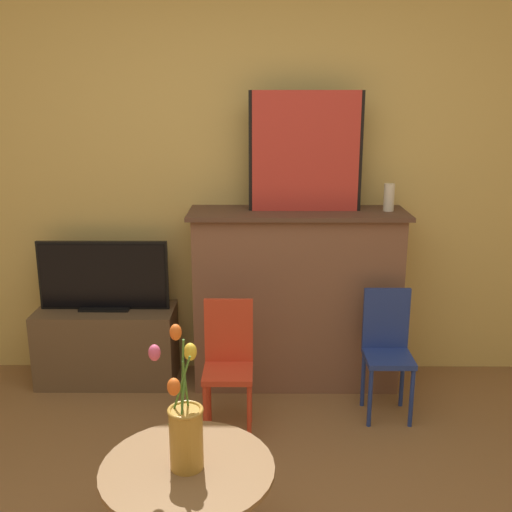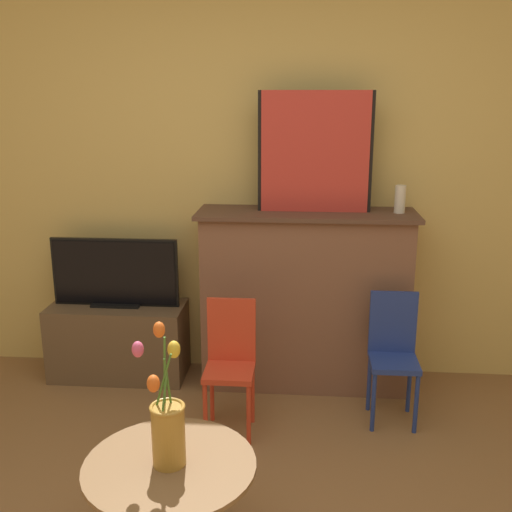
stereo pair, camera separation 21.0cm
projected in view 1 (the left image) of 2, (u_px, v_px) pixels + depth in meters
The scene contains 10 objects.
wall_back at pixel (246, 164), 3.71m from camera, with size 8.00×0.06×2.70m.
fireplace_mantel at pixel (296, 296), 3.70m from camera, with size 1.30×0.43×1.10m.
painting at pixel (306, 152), 3.47m from camera, with size 0.66×0.03×0.69m.
mantel_candle at pixel (389, 197), 3.53m from camera, with size 0.06×0.06×0.16m.
tv_stand at pixel (108, 345), 3.78m from camera, with size 0.85×0.37×0.48m.
tv_monitor at pixel (103, 277), 3.67m from camera, with size 0.80×0.12×0.43m.
chair_red at pixel (228, 359), 3.18m from camera, with size 0.26×0.26×0.72m.
chair_blue at pixel (387, 345), 3.35m from camera, with size 0.26×0.26×0.72m.
side_table at pixel (189, 504), 2.21m from camera, with size 0.64×0.64×0.46m.
vase_tulips at pixel (185, 427), 2.13m from camera, with size 0.19×0.20×0.53m.
Camera 1 is at (0.09, -1.60, 1.77)m, focal length 42.00 mm.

